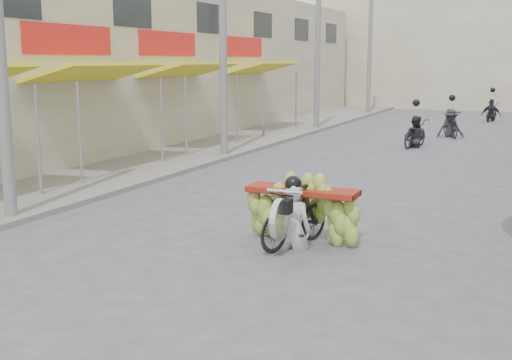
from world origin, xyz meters
name	(u,v)px	position (x,y,z in m)	size (l,w,h in m)	color
ground	(168,326)	(0.00, 0.00, 0.00)	(120.00, 120.00, 0.00)	#57575C
sidewalk_left	(222,142)	(-7.00, 15.00, 0.06)	(4.00, 60.00, 0.12)	gray
shophouse_row_left	(93,62)	(-11.98, 13.98, 3.00)	(9.77, 40.00, 6.00)	#BAB293
far_building	(484,53)	(0.00, 38.00, 3.50)	(20.00, 6.00, 7.00)	#BAB293
utility_pole_mid	(223,28)	(-5.40, 12.00, 4.03)	(0.60, 0.24, 8.00)	slate
utility_pole_far	(318,37)	(-5.40, 21.00, 4.03)	(0.60, 0.24, 8.00)	slate
utility_pole_back	(370,42)	(-5.40, 30.00, 4.03)	(0.60, 0.24, 8.00)	slate
banana_motorbike	(298,205)	(0.18, 3.77, 0.68)	(2.20, 1.88, 2.02)	black
bg_motorbike_a	(415,127)	(-0.33, 16.95, 0.73)	(0.96, 1.82, 1.95)	black
bg_motorbike_b	(451,117)	(0.42, 20.54, 0.82)	(1.26, 1.96, 1.95)	black
bg_motorbike_c	(492,106)	(1.34, 28.52, 0.79)	(1.04, 1.74, 1.95)	black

